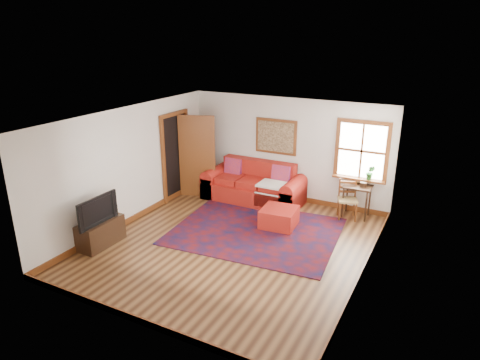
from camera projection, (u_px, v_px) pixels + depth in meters
The scene contains 13 objects.
ground at pixel (233, 244), 8.37m from camera, with size 5.50×5.50×0.00m, color #3F2211.
room_envelope at pixel (233, 164), 7.84m from camera, with size 5.04×5.54×2.52m.
window at pixel (362, 157), 9.42m from camera, with size 1.18×0.20×1.38m.
doorway at pixel (189, 155), 10.48m from camera, with size 0.89×1.08×2.14m.
framed_artwork at pixel (276, 137), 10.26m from camera, with size 1.05×0.07×0.85m.
persian_rug at pixel (256, 231), 8.90m from camera, with size 3.31×2.65×0.02m, color #550C0D.
red_leather_sofa at pixel (254, 188), 10.46m from camera, with size 2.43×1.00×0.95m.
red_ottoman at pixel (279, 218), 9.08m from camera, with size 0.71×0.71×0.41m, color #A71D15.
side_table at pixel (357, 191), 9.44m from camera, with size 0.61×0.46×0.73m.
ladder_back_chair at pixel (347, 198), 9.43m from camera, with size 0.52×0.51×0.88m.
media_cabinet at pixel (101, 233), 8.28m from camera, with size 0.42×0.93×0.51m, color #311C10.
television at pixel (94, 210), 8.01m from camera, with size 0.95×0.12×0.55m, color black.
candle_hurricane at pixel (115, 210), 8.46m from camera, with size 0.12×0.12×0.18m.
Camera 1 is at (3.59, -6.57, 3.96)m, focal length 32.00 mm.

